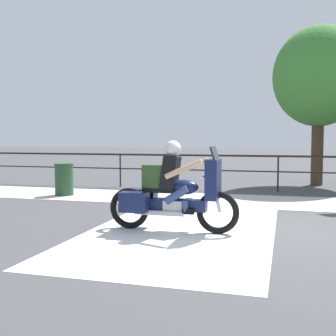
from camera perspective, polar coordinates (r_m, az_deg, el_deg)
name	(u,v)px	position (r m, az deg, el deg)	size (l,w,h in m)	color
ground_plane	(272,231)	(7.66, 13.89, -8.28)	(120.00, 120.00, 0.00)	#424244
sidewalk_band	(276,202)	(11.01, 14.44, -4.51)	(44.00, 2.40, 0.01)	#B7B2A8
crosswalk_band	(185,228)	(7.66, 2.28, -8.13)	(3.15, 6.00, 0.01)	silver
fence_railing	(278,163)	(13.07, 14.70, 0.66)	(36.00, 0.05, 1.11)	black
motorcycle	(172,191)	(7.32, 0.54, -3.17)	(2.33, 0.76, 1.58)	black
trash_bin	(64,179)	(12.26, -13.89, -1.49)	(0.54, 0.54, 0.91)	#284C2D
tree_behind_sign	(319,77)	(15.48, 19.78, 11.52)	(3.09, 3.09, 5.42)	#473323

